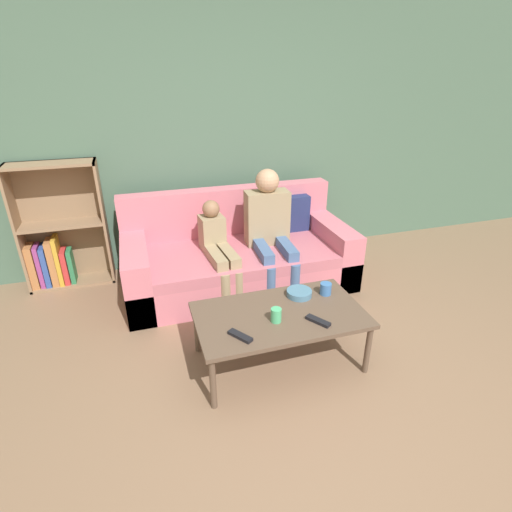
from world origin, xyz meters
name	(u,v)px	position (x,y,z in m)	size (l,w,h in m)	color
ground_plane	(325,428)	(0.00, 0.00, 0.00)	(22.00, 22.00, 0.00)	#84664C
wall_back	(221,135)	(0.00, 2.51, 1.30)	(12.00, 0.06, 2.60)	#4C6B56
couch	(238,256)	(-0.02, 1.86, 0.27)	(2.09, 0.99, 0.85)	#D1707F
bookshelf	(59,238)	(-1.62, 2.36, 0.47)	(0.76, 0.28, 1.17)	#8E7051
coffee_table	(280,317)	(-0.05, 0.64, 0.37)	(1.15, 0.65, 0.41)	brown
person_adult	(269,222)	(0.26, 1.76, 0.62)	(0.41, 0.68, 1.10)	#476693
person_child	(218,247)	(-0.25, 1.69, 0.47)	(0.27, 0.68, 0.85)	#9E8966
cup_near	(276,315)	(-0.11, 0.56, 0.45)	(0.07, 0.07, 0.10)	#4CB77A
cup_far	(326,289)	(0.36, 0.78, 0.45)	(0.08, 0.08, 0.09)	#3D70B2
tv_remote_0	(240,336)	(-0.38, 0.47, 0.42)	(0.13, 0.17, 0.02)	black
tv_remote_1	(318,321)	(0.15, 0.47, 0.42)	(0.13, 0.17, 0.02)	black
snack_bowl	(299,293)	(0.16, 0.81, 0.43)	(0.18, 0.18, 0.05)	teal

